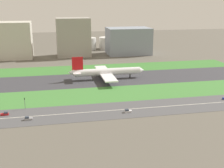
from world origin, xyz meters
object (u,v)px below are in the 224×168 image
hangar_building (73,37)px  car_3 (28,119)px  fuel_tank_west (89,44)px  car_1 (5,114)px  office_tower (128,41)px  fuel_tank_centre (107,43)px  traffic_light (25,102)px  airliner (106,72)px  terminal_building (5,40)px  car_2 (128,111)px  fuel_tank_east (132,43)px

hangar_building → car_3: bearing=-101.8°
fuel_tank_west → hangar_building: bearing=-118.9°
car_1 → hangar_building: bearing=73.5°
office_tower → fuel_tank_centre: office_tower is taller
traffic_light → fuel_tank_west: 229.36m
fuel_tank_west → airliner: bearing=-92.5°
hangar_building → fuel_tank_west: size_ratio=2.50×
terminal_building → office_tower: bearing=0.0°
airliner → traffic_light: airliner is taller
airliner → car_2: size_ratio=14.77×
airliner → fuel_tank_east: bearing=67.1°
car_1 → office_tower: office_tower is taller
car_3 → hangar_building: bearing=-101.8°
airliner → fuel_tank_centre: size_ratio=2.85×
car_3 → fuel_tank_centre: fuel_tank_centre is taller
terminal_building → office_tower: terminal_building is taller
car_1 → fuel_tank_west: fuel_tank_west is taller
car_2 → traffic_light: size_ratio=0.61×
office_tower → fuel_tank_west: (-42.56, 45.00, -8.13)m
car_2 → office_tower: 199.15m
terminal_building → fuel_tank_west: bearing=23.9°
car_1 → office_tower: size_ratio=0.08×
traffic_light → office_tower: office_tower is taller
fuel_tank_centre → office_tower: bearing=-68.5°
airliner → hangar_building: hangar_building is taller
hangar_building → office_tower: size_ratio=0.86×
fuel_tank_east → fuel_tank_west: bearing=180.0°
terminal_building → fuel_tank_centre: (126.31, 45.00, -12.57)m
traffic_light → hangar_building: hangar_building is taller
office_tower → car_2: bearing=-104.8°
car_1 → terminal_building: 184.48m
traffic_light → car_3: bearing=-80.7°
fuel_tank_east → airliner: bearing=-112.9°
fuel_tank_west → office_tower: bearing=-46.6°
fuel_tank_centre → car_2: bearing=-97.9°
car_1 → fuel_tank_east: bearing=58.6°
car_1 → office_tower: (121.22, 182.00, 15.18)m
car_1 → car_3: 16.85m
car_3 → terminal_building: bearing=-79.3°
hangar_building → fuel_tank_west: bearing=61.1°
terminal_building → airliner: bearing=-50.3°
traffic_light → hangar_building: bearing=76.1°
car_3 → fuel_tank_centre: bearing=-110.8°
car_1 → fuel_tank_centre: 249.58m
traffic_light → fuel_tank_west: bearing=72.7°
traffic_light → fuel_tank_west: size_ratio=0.40×
fuel_tank_centre → fuel_tank_east: 35.32m
car_2 → hangar_building: (-16.74, 192.00, 21.46)m
fuel_tank_west → fuel_tank_east: 60.14m
hangar_building → fuel_tank_centre: bearing=42.2°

